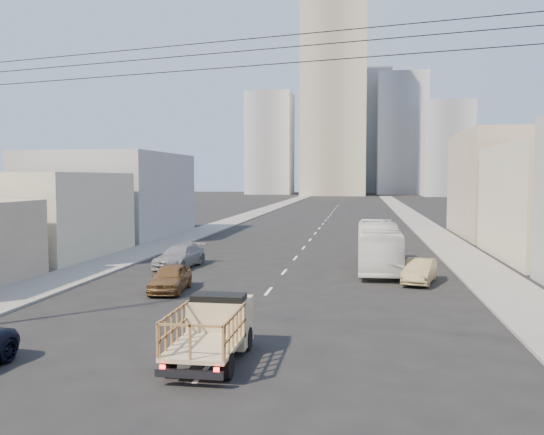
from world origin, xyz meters
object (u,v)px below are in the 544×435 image
(flatbed_pickup, at_px, (212,325))
(city_bus, at_px, (378,246))
(sedan_tan, at_px, (420,271))
(sedan_grey, at_px, (180,256))
(sedan_brown, at_px, (170,278))

(flatbed_pickup, distance_m, city_bus, 19.77)
(flatbed_pickup, bearing_deg, sedan_tan, 61.93)
(sedan_grey, bearing_deg, sedan_brown, -67.63)
(flatbed_pickup, relative_size, city_bus, 0.43)
(sedan_tan, height_order, sedan_grey, sedan_grey)
(sedan_brown, bearing_deg, flatbed_pickup, -69.01)
(sedan_tan, distance_m, sedan_grey, 14.77)
(flatbed_pickup, xyz_separation_m, sedan_grey, (-6.74, 17.62, -0.40))
(flatbed_pickup, distance_m, sedan_brown, 11.26)
(flatbed_pickup, height_order, sedan_brown, flatbed_pickup)
(city_bus, bearing_deg, sedan_brown, -140.09)
(city_bus, height_order, sedan_grey, city_bus)
(sedan_brown, distance_m, sedan_tan, 13.20)
(city_bus, height_order, sedan_brown, city_bus)
(sedan_grey, bearing_deg, sedan_tan, -4.67)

